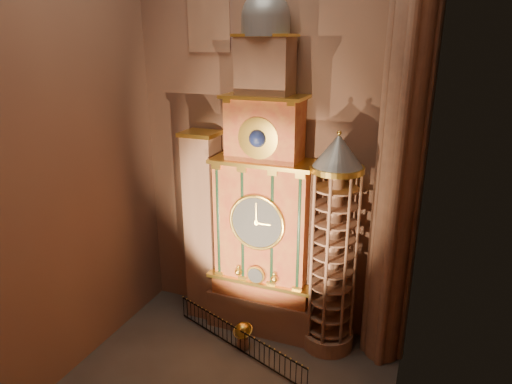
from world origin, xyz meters
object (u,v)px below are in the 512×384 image
at_px(portrait_tower, 204,227).
at_px(iron_railing, 238,339).
at_px(celestial_globe, 243,333).
at_px(astronomical_clock, 264,208).
at_px(stair_turret, 332,248).

distance_m(portrait_tower, iron_railing, 5.91).
height_order(celestial_globe, iron_railing, celestial_globe).
distance_m(astronomical_clock, celestial_globe, 6.21).
bearing_deg(celestial_globe, astronomical_clock, 82.42).
xyz_separation_m(portrait_tower, celestial_globe, (3.12, -2.14, -4.30)).
bearing_deg(portrait_tower, celestial_globe, -34.43).
height_order(astronomical_clock, portrait_tower, astronomical_clock).
xyz_separation_m(astronomical_clock, portrait_tower, (-3.40, 0.02, -1.53)).
relative_size(stair_turret, iron_railing, 1.38).
distance_m(portrait_tower, stair_turret, 6.91).
bearing_deg(astronomical_clock, celestial_globe, -97.58).
bearing_deg(celestial_globe, portrait_tower, 145.57).
relative_size(portrait_tower, stair_turret, 0.94).
distance_m(astronomical_clock, portrait_tower, 3.73).
xyz_separation_m(stair_turret, iron_railing, (-3.93, -2.11, -4.63)).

